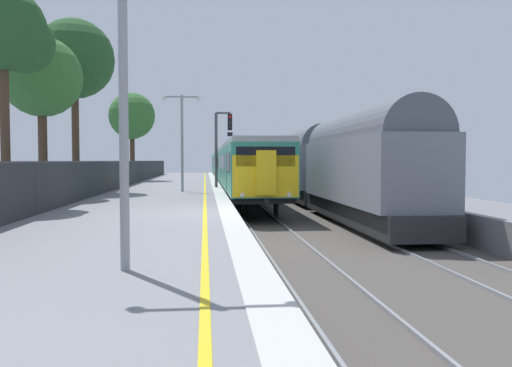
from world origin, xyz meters
TOP-DOWN VIEW (x-y plane):
  - ground at (2.64, 0.00)m, footprint 17.40×110.00m
  - commuter_train_at_platform at (2.10, 33.66)m, footprint 2.83×59.19m
  - freight_train_adjacent_track at (6.10, 17.01)m, footprint 2.60×38.19m
  - signal_gantry at (0.64, 15.71)m, footprint 1.10×0.24m
  - platform_lamp_near at (-1.55, -8.60)m, footprint 2.00×0.20m
  - platform_lamp_mid at (-1.55, 11.61)m, footprint 2.00×0.20m
  - platform_back_fence at (-5.45, 0.00)m, footprint 0.07×99.00m
  - background_tree_left at (-7.13, 2.60)m, footprint 3.04×3.08m
  - background_tree_centre at (-7.24, 11.90)m, footprint 4.16×4.16m
  - background_tree_right at (-7.65, 7.72)m, footprint 3.56×3.56m
  - background_tree_back at (-6.39, 27.82)m, footprint 3.83×3.85m

SIDE VIEW (x-z plane):
  - ground at x=2.64m, z-range -1.21..0.00m
  - platform_back_fence at x=-5.45m, z-range 0.04..1.68m
  - commuter_train_at_platform at x=2.10m, z-range -0.64..3.17m
  - freight_train_adjacent_track at x=6.10m, z-range -0.79..3.84m
  - signal_gantry at x=0.64m, z-range 0.59..5.23m
  - platform_lamp_near at x=-1.55m, z-range 0.49..5.46m
  - platform_lamp_mid at x=-1.55m, z-range 0.50..5.64m
  - background_tree_back at x=-6.39m, z-range 1.56..8.86m
  - background_tree_right at x=-7.65m, z-range 1.67..8.84m
  - background_tree_left at x=-7.13m, z-range 2.22..9.89m
  - background_tree_centre at x=-7.24m, z-range 2.32..11.42m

